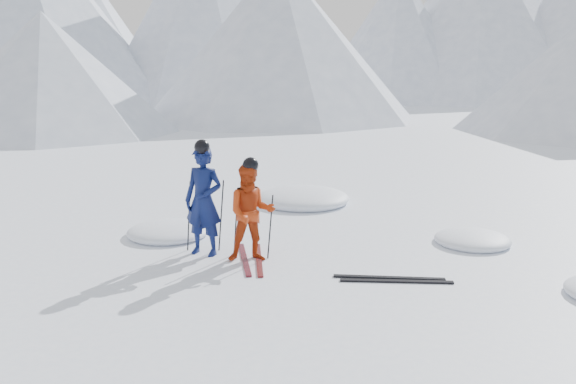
{
  "coord_description": "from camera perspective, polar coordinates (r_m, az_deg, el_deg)",
  "views": [
    {
      "loc": [
        -0.84,
        -9.54,
        3.26
      ],
      "look_at": [
        -1.57,
        0.5,
        1.1
      ],
      "focal_mm": 38.0,
      "sensor_mm": 36.0,
      "label": 1
    }
  ],
  "objects": [
    {
      "name": "ski_loose_b",
      "position": [
        9.43,
        10.12,
        -8.23
      ],
      "size": [
        1.7,
        0.11,
        0.03
      ],
      "primitive_type": "cube",
      "rotation": [
        0.0,
        0.0,
        1.58
      ],
      "color": "black",
      "rests_on": "ground"
    },
    {
      "name": "pole_red_right",
      "position": [
        10.24,
        -1.67,
        -3.27
      ],
      "size": [
        0.11,
        0.08,
        1.09
      ],
      "primitive_type": "cylinder",
      "rotation": [
        -0.05,
        0.08,
        0.0
      ],
      "color": "black",
      "rests_on": "ground"
    },
    {
      "name": "ski_loose_a",
      "position": [
        9.56,
        9.43,
        -7.91
      ],
      "size": [
        1.7,
        0.13,
        0.03
      ],
      "primitive_type": "cube",
      "rotation": [
        0.0,
        0.0,
        1.55
      ],
      "color": "black",
      "rests_on": "ground"
    },
    {
      "name": "skier_red",
      "position": [
        10.06,
        -3.47,
        -1.96
      ],
      "size": [
        0.9,
        0.76,
        1.64
      ],
      "primitive_type": "imported",
      "rotation": [
        0.0,
        0.0,
        0.19
      ],
      "color": "#B3330E",
      "rests_on": "ground"
    },
    {
      "name": "pole_blue_right",
      "position": [
        10.71,
        -6.27,
        -2.2
      ],
      "size": [
        0.12,
        0.07,
        1.25
      ],
      "primitive_type": "cylinder",
      "rotation": [
        -0.04,
        0.08,
        0.0
      ],
      "color": "black",
      "rests_on": "ground"
    },
    {
      "name": "ski_worn_left",
      "position": [
        10.3,
        -4.08,
        -6.29
      ],
      "size": [
        0.46,
        1.68,
        0.03
      ],
      "primitive_type": "cube",
      "rotation": [
        0.0,
        0.0,
        0.22
      ],
      "color": "black",
      "rests_on": "ground"
    },
    {
      "name": "ski_worn_right",
      "position": [
        10.27,
        -2.74,
        -6.33
      ],
      "size": [
        0.34,
        1.69,
        0.03
      ],
      "primitive_type": "cube",
      "rotation": [
        0.0,
        0.0,
        0.15
      ],
      "color": "black",
      "rests_on": "ground"
    },
    {
      "name": "pole_red_left",
      "position": [
        10.41,
        -4.91,
        -3.05
      ],
      "size": [
        0.11,
        0.09,
        1.09
      ],
      "primitive_type": "cylinder",
      "rotation": [
        0.06,
        0.08,
        0.0
      ],
      "color": "black",
      "rests_on": "ground"
    },
    {
      "name": "skier_blue",
      "position": [
        10.44,
        -7.9,
        -0.83
      ],
      "size": [
        0.79,
        0.64,
        1.88
      ],
      "primitive_type": "imported",
      "rotation": [
        0.0,
        0.0,
        -0.3
      ],
      "color": "#0B1647",
      "rests_on": "ground"
    },
    {
      "name": "ground",
      "position": [
        10.12,
        8.76,
        -6.83
      ],
      "size": [
        160.0,
        160.0,
        0.0
      ],
      "primitive_type": "plane",
      "color": "white",
      "rests_on": "ground"
    },
    {
      "name": "pole_blue_left",
      "position": [
        10.72,
        -9.26,
        -2.26
      ],
      "size": [
        0.12,
        0.09,
        1.25
      ],
      "primitive_type": "cylinder",
      "rotation": [
        0.05,
        0.08,
        0.0
      ],
      "color": "black",
      "rests_on": "ground"
    },
    {
      "name": "mountain_range",
      "position": [
        45.46,
        12.96,
        16.19
      ],
      "size": [
        106.15,
        62.94,
        15.53
      ],
      "color": "#B2BCD1",
      "rests_on": "ground"
    },
    {
      "name": "snow_lumps",
      "position": [
        12.7,
        3.54,
        -2.79
      ],
      "size": [
        8.58,
        7.32,
        0.48
      ],
      "color": "white",
      "rests_on": "ground"
    }
  ]
}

